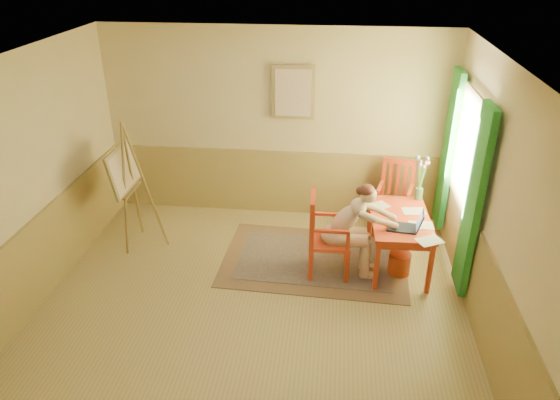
# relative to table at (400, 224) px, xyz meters

# --- Properties ---
(room) EXTENTS (5.04, 4.54, 2.84)m
(room) POSITION_rel_table_xyz_m (-1.73, -0.89, 0.77)
(room) COLOR tan
(room) RESTS_ON ground
(wainscot) EXTENTS (5.00, 4.50, 1.00)m
(wainscot) POSITION_rel_table_xyz_m (-1.73, -0.09, -0.13)
(wainscot) COLOR #9F894F
(wainscot) RESTS_ON room
(window) EXTENTS (0.12, 2.01, 2.20)m
(window) POSITION_rel_table_xyz_m (0.69, 0.21, 0.71)
(window) COLOR white
(window) RESTS_ON room
(wall_portrait) EXTENTS (0.60, 0.05, 0.76)m
(wall_portrait) POSITION_rel_table_xyz_m (-1.48, 1.31, 1.27)
(wall_portrait) COLOR #97844F
(wall_portrait) RESTS_ON room
(rug) EXTENTS (2.46, 1.69, 0.02)m
(rug) POSITION_rel_table_xyz_m (-1.05, 0.01, -0.62)
(rug) COLOR #8C7251
(rug) RESTS_ON room
(table) EXTENTS (0.76, 1.22, 0.72)m
(table) POSITION_rel_table_xyz_m (0.00, 0.00, 0.00)
(table) COLOR #CD4627
(table) RESTS_ON room
(chair_left) EXTENTS (0.51, 0.49, 1.09)m
(chair_left) POSITION_rel_table_xyz_m (-0.92, -0.25, -0.09)
(chair_left) COLOR #CD4627
(chair_left) RESTS_ON room
(chair_back) EXTENTS (0.57, 0.58, 1.06)m
(chair_back) POSITION_rel_table_xyz_m (0.02, 0.92, -0.10)
(chair_back) COLOR #CD4627
(chair_back) RESTS_ON room
(figure) EXTENTS (0.92, 0.40, 1.25)m
(figure) POSITION_rel_table_xyz_m (-0.60, -0.24, 0.06)
(figure) COLOR beige
(figure) RESTS_ON room
(laptop) EXTENTS (0.44, 0.29, 0.25)m
(laptop) POSITION_rel_table_xyz_m (0.05, -0.28, 0.14)
(laptop) COLOR #1E2338
(laptop) RESTS_ON table
(papers) EXTENTS (0.89, 1.13, 0.00)m
(papers) POSITION_rel_table_xyz_m (0.11, -0.06, 0.09)
(papers) COLOR white
(papers) RESTS_ON table
(vase) EXTENTS (0.19, 0.29, 0.59)m
(vase) POSITION_rel_table_xyz_m (0.28, 0.55, 0.36)
(vase) COLOR #3F724C
(vase) RESTS_ON table
(wastebasket) EXTENTS (0.33, 0.33, 0.29)m
(wastebasket) POSITION_rel_table_xyz_m (0.03, -0.17, -0.48)
(wastebasket) COLOR #A73F22
(wastebasket) RESTS_ON room
(easel) EXTENTS (0.58, 0.78, 1.77)m
(easel) POSITION_rel_table_xyz_m (-3.58, 0.18, 0.42)
(easel) COLOR olive
(easel) RESTS_ON room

